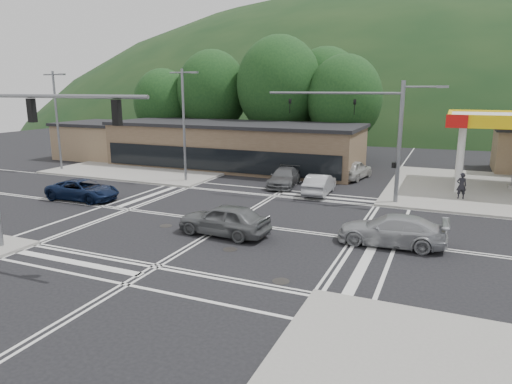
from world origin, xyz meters
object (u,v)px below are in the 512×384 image
at_px(car_queue_b, 353,169).
at_px(pedestrian, 461,186).
at_px(car_blue_west, 83,190).
at_px(car_silver_east, 391,230).
at_px(car_northbound, 284,177).
at_px(car_queue_a, 319,184).
at_px(car_grey_center, 224,219).

bearing_deg(car_queue_b, pedestrian, 160.07).
bearing_deg(car_blue_west, car_queue_b, -48.52).
bearing_deg(car_blue_west, car_silver_east, -95.25).
bearing_deg(car_queue_b, car_silver_east, 117.45).
bearing_deg(pedestrian, car_northbound, -13.32).
bearing_deg(car_northbound, car_queue_a, -33.46).
height_order(car_silver_east, car_queue_a, car_silver_east).
relative_size(car_grey_center, pedestrian, 2.72).
bearing_deg(car_queue_b, car_blue_west, 53.15).
bearing_deg(car_blue_west, car_northbound, -51.01).
xyz_separation_m(car_grey_center, car_northbound, (-1.23, 12.70, -0.13)).
distance_m(car_silver_east, car_northbound, 14.43).
height_order(car_queue_b, car_northbound, car_queue_b).
xyz_separation_m(car_silver_east, car_queue_b, (-5.08, 15.92, 0.06)).
xyz_separation_m(car_blue_west, car_grey_center, (12.41, -3.01, 0.13)).
relative_size(car_silver_east, pedestrian, 2.89).
bearing_deg(car_northbound, car_blue_west, -146.63).
xyz_separation_m(car_queue_a, car_northbound, (-3.28, 1.59, -0.03)).
xyz_separation_m(car_silver_east, car_northbound, (-9.46, 10.89, -0.04)).
distance_m(car_silver_east, car_queue_b, 16.71).
height_order(car_blue_west, car_queue_a, car_queue_a).
xyz_separation_m(car_blue_west, car_silver_east, (20.65, -1.20, 0.05)).
bearing_deg(car_queue_a, car_northbound, -28.21).
height_order(car_queue_b, pedestrian, pedestrian).
distance_m(car_blue_west, pedestrian, 25.87).
relative_size(car_silver_east, car_queue_a, 1.16).
distance_m(car_queue_a, car_northbound, 3.64).
bearing_deg(car_queue_a, car_grey_center, 77.27).
height_order(car_grey_center, car_northbound, car_grey_center).
bearing_deg(car_silver_east, car_grey_center, -79.13).
bearing_deg(car_queue_a, pedestrian, -170.87).
bearing_deg(car_grey_center, pedestrian, 141.85).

